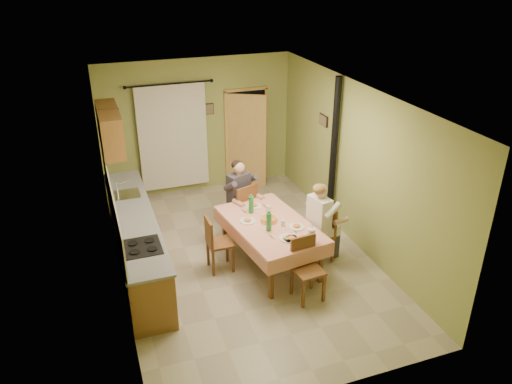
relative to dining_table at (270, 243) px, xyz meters
name	(u,v)px	position (x,y,z in m)	size (l,w,h in m)	color
floor	(244,258)	(-0.35, 0.29, -0.38)	(4.00, 6.00, 0.01)	tan
room_shell	(243,158)	(-0.35, 0.29, 1.44)	(4.04, 6.04, 2.82)	#97A052
kitchen_run	(136,239)	(-2.06, 0.69, 0.10)	(0.64, 3.64, 1.56)	brown
upper_cabinets	(110,129)	(-2.17, 1.99, 1.57)	(0.35, 1.40, 0.70)	brown
curtain	(173,137)	(-0.90, 3.19, 0.88)	(1.70, 0.07, 2.22)	black
doorway	(247,138)	(0.67, 3.17, 0.67)	(0.96, 0.44, 2.15)	black
dining_table	(270,243)	(0.00, 0.00, 0.00)	(1.41, 2.07, 0.76)	#E6917A
tableware	(274,222)	(0.03, -0.10, 0.45)	(0.92, 1.56, 0.33)	white
chair_far	(241,220)	(-0.15, 1.07, -0.09)	(0.59, 0.59, 1.02)	brown
chair_near	(307,281)	(0.19, -1.03, -0.09)	(0.44, 0.44, 0.96)	brown
chair_right	(319,245)	(0.80, -0.19, -0.09)	(0.47, 0.47, 0.95)	brown
chair_left	(219,253)	(-0.82, 0.12, -0.09)	(0.39, 0.39, 0.94)	brown
man_far	(240,190)	(-0.16, 1.09, 0.50)	(0.65, 0.59, 1.39)	#38333D
man_right	(321,214)	(0.79, -0.20, 0.50)	(0.54, 0.63, 1.39)	silver
stove_flue	(332,174)	(1.55, 0.89, 0.65)	(0.24, 0.24, 2.80)	black
picture_back	(209,109)	(-0.10, 3.26, 1.37)	(0.19, 0.03, 0.23)	black
picture_right	(323,120)	(1.62, 1.49, 1.47)	(0.03, 0.31, 0.21)	brown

